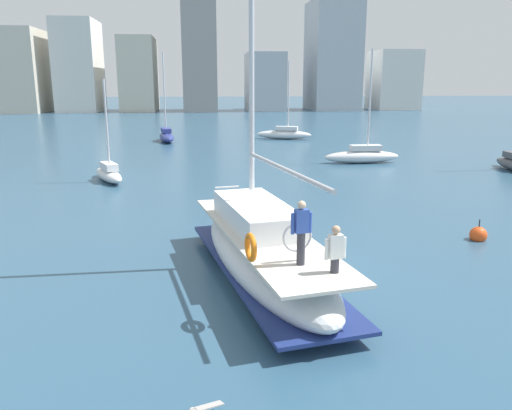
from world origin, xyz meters
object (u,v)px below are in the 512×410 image
Objects in this scene: mooring_buoy at (478,235)px; moored_cutter_left at (284,133)px; main_sailboat at (263,249)px; moored_cutter_right at (362,155)px; moored_sloop_far at (109,173)px; moored_catamaran at (166,136)px.

moored_cutter_left is at bearing 92.44° from mooring_buoy.
moored_cutter_right is (9.98, 21.45, -0.32)m from main_sailboat.
moored_sloop_far is 20.66m from mooring_buoy.
moored_catamaran is (2.20, 20.63, 0.12)m from moored_sloop_far.
moored_sloop_far reaches higher than mooring_buoy.
moored_cutter_left is at bearing 100.36° from moored_cutter_right.
moored_cutter_right is (3.00, -16.41, -0.00)m from moored_cutter_left.
moored_cutter_right reaches higher than moored_cutter_left.
moored_catamaran reaches higher than moored_cutter_right.
moored_cutter_right is (14.98, -15.52, -0.01)m from moored_catamaran.
moored_sloop_far is at bearing -123.39° from moored_cutter_left.
main_sailboat is 1.54× the size of moored_catamaran.
moored_catamaran reaches higher than moored_sloop_far.
moored_cutter_left reaches higher than moored_sloop_far.
mooring_buoy is (13.48, -34.09, -0.41)m from moored_catamaran.
moored_catamaran is 1.07× the size of moored_cutter_right.
moored_sloop_far is 25.77m from moored_cutter_left.
main_sailboat is 37.31m from moored_catamaran.
moored_sloop_far is at bearing -163.45° from moored_cutter_right.
moored_cutter_right reaches higher than moored_sloop_far.
main_sailboat is 14.46× the size of mooring_buoy.
main_sailboat is at bearing -82.30° from moored_catamaran.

